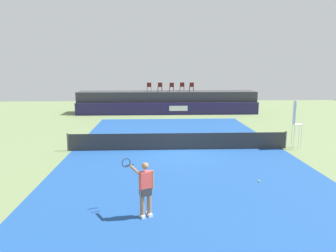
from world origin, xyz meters
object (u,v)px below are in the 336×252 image
spectator_chair_center (172,87)px  tennis_player (145,187)px  net_post_near (68,142)px  tennis_ball (259,181)px  net_post_far (285,140)px  spectator_chair_far_left (149,86)px  umpire_chair (296,121)px  spectator_chair_left (160,86)px  spectator_chair_far_right (192,86)px  spectator_chair_right (182,86)px

spectator_chair_center → tennis_player: spectator_chair_center is taller
net_post_near → tennis_ball: (9.11, -5.42, -0.46)m
tennis_player → spectator_chair_center: bearing=84.8°
net_post_near → tennis_ball: size_ratio=14.71×
spectator_chair_center → tennis_player: 23.43m
net_post_far → spectator_chair_far_left: bearing=117.9°
umpire_chair → spectator_chair_left: bearing=116.1°
spectator_chair_center → spectator_chair_far_right: 2.08m
umpire_chair → tennis_player: size_ratio=1.56×
umpire_chair → tennis_ball: (-3.82, -5.43, -1.55)m
tennis_player → net_post_near: bearing=118.6°
spectator_chair_far_right → tennis_ball: bearing=-88.9°
spectator_chair_far_left → spectator_chair_center: same height
spectator_chair_far_left → spectator_chair_center: size_ratio=1.00×
spectator_chair_far_left → umpire_chair: 17.47m
spectator_chair_far_right → spectator_chair_center: bearing=-173.9°
spectator_chair_left → tennis_player: bearing=-92.3°
tennis_ball → net_post_far: bearing=58.7°
net_post_near → tennis_player: 9.46m
net_post_near → umpire_chair: bearing=0.1°
umpire_chair → tennis_player: (-8.40, -8.30, -0.63)m
tennis_ball → spectator_chair_left: bearing=100.0°
spectator_chair_left → tennis_player: 23.60m
spectator_chair_left → tennis_ball: (3.63, -20.65, -2.66)m
umpire_chair → tennis_ball: 6.82m
tennis_player → umpire_chair: bearing=44.7°
spectator_chair_far_left → net_post_near: bearing=-106.0°
spectator_chair_far_left → tennis_player: spectator_chair_far_left is taller
umpire_chair → net_post_near: bearing=-179.9°
spectator_chair_far_right → net_post_far: (3.69, -15.19, -2.19)m
spectator_chair_center → spectator_chair_right: bearing=21.0°
net_post_far → tennis_player: bearing=-133.5°
spectator_chair_far_left → spectator_chair_center: bearing=-5.7°
spectator_chair_right → umpire_chair: bearing=-71.4°
spectator_chair_right → umpire_chair: size_ratio=0.32×
net_post_near → spectator_chair_right: bearing=63.3°
spectator_chair_center → spectator_chair_far_right: same height
spectator_chair_left → net_post_far: size_ratio=0.89×
spectator_chair_left → spectator_chair_right: bearing=4.3°
spectator_chair_left → spectator_chair_center: 1.20m
spectator_chair_right → tennis_ball: bearing=-86.3°
umpire_chair → net_post_far: umpire_chair is taller
umpire_chair → net_post_far: bearing=-178.7°
spectator_chair_far_right → umpire_chair: size_ratio=0.32×
spectator_chair_center → spectator_chair_right: (1.11, 0.42, 0.00)m
spectator_chair_right → umpire_chair: (5.17, -15.38, -1.11)m
spectator_chair_far_right → tennis_player: spectator_chair_far_right is taller
spectator_chair_center → tennis_ball: 20.71m
spectator_chair_far_right → umpire_chair: (4.21, -15.18, -1.11)m
net_post_far → net_post_near: bearing=180.0°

